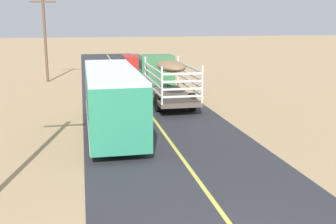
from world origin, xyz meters
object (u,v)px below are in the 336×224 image
object	(u,v)px
livestock_truck	(162,74)
car_far	(132,64)
bus	(112,99)
power_pole_mid	(45,36)

from	to	relation	value
livestock_truck	car_far	size ratio (longest dim) A/B	2.10
livestock_truck	car_far	xyz separation A→B (m)	(-0.57, 13.56, -0.70)
bus	car_far	xyz separation A→B (m)	(3.61, 22.21, -0.66)
livestock_truck	car_far	world-z (taller)	livestock_truck
livestock_truck	car_far	bearing A→B (deg)	92.42
livestock_truck	car_far	distance (m)	13.59
bus	car_far	bearing A→B (deg)	80.76
bus	power_pole_mid	world-z (taller)	power_pole_mid
livestock_truck	power_pole_mid	size ratio (longest dim) A/B	1.26
livestock_truck	bus	size ratio (longest dim) A/B	0.97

